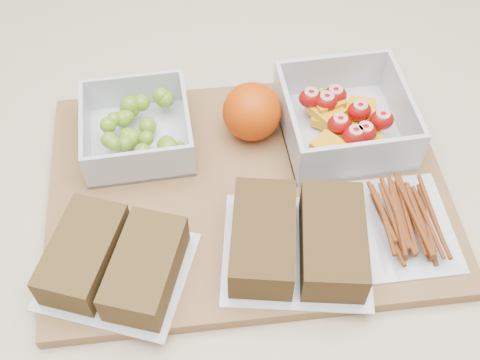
{
  "coord_description": "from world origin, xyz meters",
  "views": [
    {
      "loc": [
        -0.08,
        -0.36,
        1.43
      ],
      "look_at": [
        -0.02,
        0.01,
        0.93
      ],
      "focal_mm": 45.0,
      "sensor_mm": 36.0,
      "label": 1
    }
  ],
  "objects_px": {
    "pretzel_bag": "(404,219)",
    "orange": "(252,112)",
    "grape_container": "(138,129)",
    "cutting_board": "(248,190)",
    "sandwich_bag_center": "(298,240)",
    "sandwich_bag_left": "(115,261)",
    "fruit_container": "(344,120)"
  },
  "relations": [
    {
      "from": "orange",
      "to": "sandwich_bag_center",
      "type": "xyz_separation_m",
      "value": [
        0.02,
        -0.16,
        -0.01
      ]
    },
    {
      "from": "orange",
      "to": "pretzel_bag",
      "type": "relative_size",
      "value": 0.52
    },
    {
      "from": "fruit_container",
      "to": "orange",
      "type": "bearing_deg",
      "value": 169.72
    },
    {
      "from": "fruit_container",
      "to": "sandwich_bag_center",
      "type": "height_order",
      "value": "fruit_container"
    },
    {
      "from": "cutting_board",
      "to": "sandwich_bag_center",
      "type": "bearing_deg",
      "value": -66.31
    },
    {
      "from": "pretzel_bag",
      "to": "orange",
      "type": "bearing_deg",
      "value": 130.52
    },
    {
      "from": "sandwich_bag_center",
      "to": "pretzel_bag",
      "type": "xyz_separation_m",
      "value": [
        0.11,
        0.01,
        -0.01
      ]
    },
    {
      "from": "grape_container",
      "to": "orange",
      "type": "distance_m",
      "value": 0.13
    },
    {
      "from": "orange",
      "to": "fruit_container",
      "type": "bearing_deg",
      "value": -10.28
    },
    {
      "from": "sandwich_bag_center",
      "to": "cutting_board",
      "type": "bearing_deg",
      "value": 111.18
    },
    {
      "from": "cutting_board",
      "to": "pretzel_bag",
      "type": "bearing_deg",
      "value": -24.85
    },
    {
      "from": "cutting_board",
      "to": "sandwich_bag_center",
      "type": "relative_size",
      "value": 2.53
    },
    {
      "from": "cutting_board",
      "to": "sandwich_bag_left",
      "type": "relative_size",
      "value": 2.49
    },
    {
      "from": "sandwich_bag_left",
      "to": "sandwich_bag_center",
      "type": "xyz_separation_m",
      "value": [
        0.17,
        -0.01,
        0.0
      ]
    },
    {
      "from": "fruit_container",
      "to": "grape_container",
      "type": "bearing_deg",
      "value": 173.98
    },
    {
      "from": "cutting_board",
      "to": "grape_container",
      "type": "relative_size",
      "value": 3.64
    },
    {
      "from": "grape_container",
      "to": "sandwich_bag_left",
      "type": "xyz_separation_m",
      "value": [
        -0.03,
        -0.16,
        -0.0
      ]
    },
    {
      "from": "grape_container",
      "to": "pretzel_bag",
      "type": "relative_size",
      "value": 0.93
    },
    {
      "from": "pretzel_bag",
      "to": "cutting_board",
      "type": "bearing_deg",
      "value": 152.64
    },
    {
      "from": "pretzel_bag",
      "to": "sandwich_bag_center",
      "type": "bearing_deg",
      "value": -174.27
    },
    {
      "from": "cutting_board",
      "to": "grape_container",
      "type": "height_order",
      "value": "grape_container"
    },
    {
      "from": "fruit_container",
      "to": "pretzel_bag",
      "type": "bearing_deg",
      "value": -78.23
    },
    {
      "from": "cutting_board",
      "to": "pretzel_bag",
      "type": "relative_size",
      "value": 3.37
    },
    {
      "from": "grape_container",
      "to": "sandwich_bag_left",
      "type": "bearing_deg",
      "value": -101.1
    },
    {
      "from": "orange",
      "to": "pretzel_bag",
      "type": "height_order",
      "value": "orange"
    },
    {
      "from": "fruit_container",
      "to": "sandwich_bag_left",
      "type": "height_order",
      "value": "fruit_container"
    },
    {
      "from": "sandwich_bag_center",
      "to": "pretzel_bag",
      "type": "bearing_deg",
      "value": 5.73
    },
    {
      "from": "fruit_container",
      "to": "sandwich_bag_center",
      "type": "bearing_deg",
      "value": -120.47
    },
    {
      "from": "grape_container",
      "to": "orange",
      "type": "bearing_deg",
      "value": -2.55
    },
    {
      "from": "sandwich_bag_left",
      "to": "orange",
      "type": "bearing_deg",
      "value": 44.75
    },
    {
      "from": "cutting_board",
      "to": "pretzel_bag",
      "type": "xyz_separation_m",
      "value": [
        0.14,
        -0.07,
        0.02
      ]
    },
    {
      "from": "cutting_board",
      "to": "fruit_container",
      "type": "height_order",
      "value": "fruit_container"
    }
  ]
}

